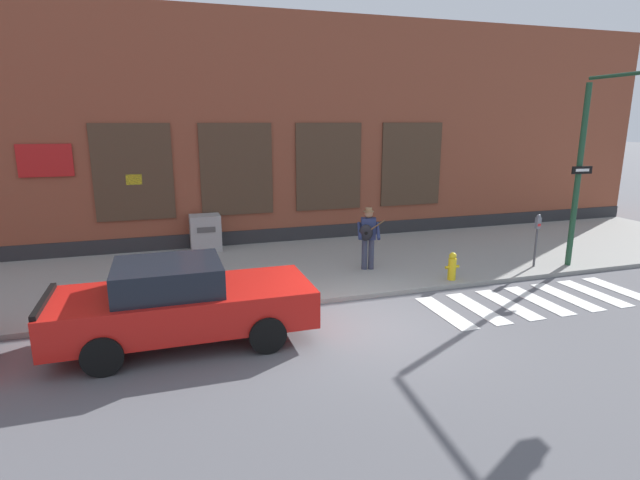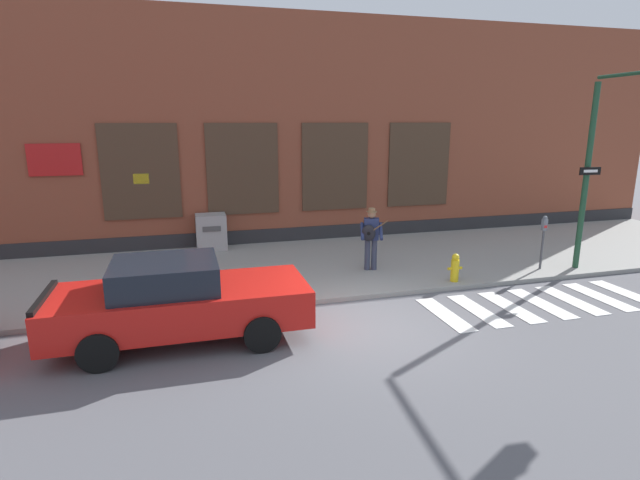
{
  "view_description": "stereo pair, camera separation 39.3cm",
  "coord_description": "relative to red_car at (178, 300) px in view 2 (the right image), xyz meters",
  "views": [
    {
      "loc": [
        -3.75,
        -8.45,
        3.98
      ],
      "look_at": [
        -0.48,
        1.78,
        1.39
      ],
      "focal_mm": 28.0,
      "sensor_mm": 36.0,
      "label": 1
    },
    {
      "loc": [
        -3.38,
        -8.56,
        3.98
      ],
      "look_at": [
        -0.48,
        1.78,
        1.39
      ],
      "focal_mm": 28.0,
      "sensor_mm": 36.0,
      "label": 2
    }
  ],
  "objects": [
    {
      "name": "traffic_light",
      "position": [
        10.2,
        0.43,
        2.8
      ],
      "size": [
        0.67,
        3.06,
        4.98
      ],
      "color": "#1E472D",
      "rests_on": "sidewalk"
    },
    {
      "name": "utility_box",
      "position": [
        0.98,
        6.2,
        -0.11
      ],
      "size": [
        0.9,
        0.71,
        1.09
      ],
      "color": "#9E9E9E",
      "rests_on": "sidewalk"
    },
    {
      "name": "busker",
      "position": [
        4.87,
        2.87,
        0.28
      ],
      "size": [
        0.72,
        0.66,
        1.65
      ],
      "color": "#33384C",
      "rests_on": "sidewalk"
    },
    {
      "name": "ground_plane",
      "position": [
        3.56,
        -0.41,
        -0.77
      ],
      "size": [
        160.0,
        160.0,
        0.0
      ],
      "primitive_type": "plane",
      "color": "#56565B"
    },
    {
      "name": "parking_meter",
      "position": [
        9.29,
        1.75,
        0.28
      ],
      "size": [
        0.13,
        0.11,
        1.44
      ],
      "color": "#47474C",
      "rests_on": "sidewalk"
    },
    {
      "name": "fire_hydrant",
      "position": [
        6.53,
        1.42,
        -0.32
      ],
      "size": [
        0.38,
        0.2,
        0.7
      ],
      "color": "gold",
      "rests_on": "sidewalk"
    },
    {
      "name": "crosswalk",
      "position": [
        7.74,
        -0.23,
        -0.76
      ],
      "size": [
        5.2,
        1.9,
        0.01
      ],
      "color": "silver",
      "rests_on": "ground"
    },
    {
      "name": "building_backdrop",
      "position": [
        3.56,
        8.65,
        2.82
      ],
      "size": [
        28.0,
        4.06,
        7.2
      ],
      "color": "brown",
      "rests_on": "ground"
    },
    {
      "name": "red_car",
      "position": [
        0.0,
        0.0,
        0.0
      ],
      "size": [
        4.6,
        1.99,
        1.53
      ],
      "color": "red",
      "rests_on": "ground"
    },
    {
      "name": "sidewalk",
      "position": [
        3.56,
        3.86,
        -0.72
      ],
      "size": [
        28.0,
        5.59,
        0.11
      ],
      "color": "gray",
      "rests_on": "ground"
    }
  ]
}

